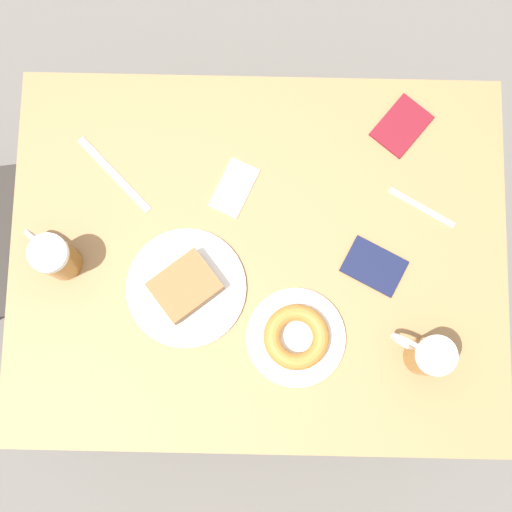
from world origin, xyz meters
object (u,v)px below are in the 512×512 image
plate_with_donut (294,337)px  napkin_folded (232,188)px  passport_far_edge (399,126)px  beer_mug_center (53,257)px  plate_with_cake (183,287)px  beer_mug_left (425,355)px  knife (112,174)px  passport_near_edge (372,266)px  fork (419,208)px

plate_with_donut → napkin_folded: bearing=23.2°
plate_with_donut → passport_far_edge: bearing=-25.9°
beer_mug_center → napkin_folded: (0.17, -0.37, -0.07)m
plate_with_cake → beer_mug_left: size_ratio=1.85×
plate_with_donut → napkin_folded: plate_with_donut is taller
plate_with_donut → beer_mug_center: beer_mug_center is taller
knife → plate_with_cake: bearing=-145.8°
plate_with_donut → passport_near_edge: bearing=-46.9°
passport_far_edge → napkin_folded: bearing=112.0°
beer_mug_left → passport_far_edge: 0.51m
knife → passport_near_edge: (-0.19, -0.57, 0.00)m
beer_mug_center → knife: beer_mug_center is taller
beer_mug_left → fork: beer_mug_left is taller
passport_near_edge → passport_far_edge: same height
plate_with_cake → knife: size_ratio=1.51×
beer_mug_left → passport_far_edge: bearing=3.7°
plate_with_donut → beer_mug_left: beer_mug_left is taller
plate_with_cake → passport_far_edge: plate_with_cake is taller
fork → passport_far_edge: size_ratio=0.95×
beer_mug_left → napkin_folded: (0.36, 0.40, -0.07)m
plate_with_cake → knife: bearing=34.2°
napkin_folded → beer_mug_left: bearing=-131.6°
beer_mug_left → napkin_folded: size_ratio=1.01×
napkin_folded → fork: (-0.04, -0.41, -0.00)m
fork → passport_near_edge: passport_near_edge is taller
plate_with_donut → beer_mug_center: (0.15, 0.51, 0.05)m
beer_mug_left → passport_near_edge: bearing=27.0°
plate_with_donut → fork: 0.40m
napkin_folded → passport_far_edge: bearing=-68.0°
plate_with_donut → passport_far_edge: 0.53m
plate_with_cake → beer_mug_center: beer_mug_center is taller
beer_mug_center → fork: beer_mug_center is taller
passport_far_edge → plate_with_donut: bearing=154.1°
plate_with_cake → passport_near_edge: 0.41m
beer_mug_left → passport_near_edge: (0.19, 0.10, -0.07)m
plate_with_cake → fork: bearing=-69.8°
beer_mug_left → beer_mug_center: size_ratio=1.00×
fork → beer_mug_center: bearing=99.9°
beer_mug_left → beer_mug_center: same height
fork → passport_near_edge: (-0.13, 0.11, 0.00)m
knife → passport_far_edge: 0.65m
plate_with_donut → beer_mug_left: size_ratio=1.51×
passport_near_edge → knife: bearing=71.3°
beer_mug_center → napkin_folded: beer_mug_center is taller
passport_far_edge → beer_mug_center: bearing=113.6°
passport_near_edge → passport_far_edge: (0.32, -0.06, 0.00)m
plate_with_cake → plate_with_donut: 0.26m
beer_mug_left → knife: bearing=60.2°
knife → passport_near_edge: bearing=-108.7°
knife → passport_far_edge: (0.12, -0.64, 0.00)m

